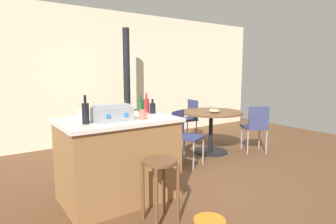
{
  "coord_description": "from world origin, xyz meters",
  "views": [
    {
      "loc": [
        -2.5,
        -2.84,
        1.46
      ],
      "look_at": [
        -0.28,
        0.35,
        0.9
      ],
      "focal_mm": 30.12,
      "sensor_mm": 36.0,
      "label": 1
    }
  ],
  "objects_px": {
    "bottle_0": "(141,106)",
    "bottle_4": "(125,110)",
    "cup_1": "(80,114)",
    "cup_2": "(97,112)",
    "cup_0": "(143,115)",
    "folding_chair_far": "(188,117)",
    "kitchen_island": "(118,158)",
    "bottle_1": "(147,105)",
    "folding_chair_left": "(185,133)",
    "wine_glass": "(211,105)",
    "dining_table": "(211,121)",
    "serving_bowl": "(214,111)",
    "toolbox": "(112,113)",
    "wooden_stool": "(160,177)",
    "folding_chair_near": "(256,125)",
    "wood_stove": "(128,118)",
    "bottle_3": "(86,113)",
    "bottle_2": "(153,108)"
  },
  "relations": [
    {
      "from": "kitchen_island",
      "to": "wine_glass",
      "type": "relative_size",
      "value": 8.98
    },
    {
      "from": "cup_0",
      "to": "cup_2",
      "type": "xyz_separation_m",
      "value": [
        -0.33,
        0.49,
        -0.0
      ]
    },
    {
      "from": "bottle_0",
      "to": "bottle_3",
      "type": "height_order",
      "value": "bottle_3"
    },
    {
      "from": "kitchen_island",
      "to": "cup_0",
      "type": "height_order",
      "value": "cup_0"
    },
    {
      "from": "bottle_4",
      "to": "cup_1",
      "type": "bearing_deg",
      "value": 157.18
    },
    {
      "from": "folding_chair_left",
      "to": "bottle_3",
      "type": "distance_m",
      "value": 1.94
    },
    {
      "from": "toolbox",
      "to": "wine_glass",
      "type": "bearing_deg",
      "value": 22.18
    },
    {
      "from": "folding_chair_far",
      "to": "cup_1",
      "type": "distance_m",
      "value": 3.04
    },
    {
      "from": "dining_table",
      "to": "wine_glass",
      "type": "height_order",
      "value": "wine_glass"
    },
    {
      "from": "cup_0",
      "to": "cup_1",
      "type": "distance_m",
      "value": 0.72
    },
    {
      "from": "bottle_2",
      "to": "kitchen_island",
      "type": "bearing_deg",
      "value": -170.29
    },
    {
      "from": "folding_chair_far",
      "to": "folding_chair_near",
      "type": "bearing_deg",
      "value": -70.03
    },
    {
      "from": "bottle_0",
      "to": "serving_bowl",
      "type": "distance_m",
      "value": 1.69
    },
    {
      "from": "folding_chair_near",
      "to": "toolbox",
      "type": "distance_m",
      "value": 3.01
    },
    {
      "from": "kitchen_island",
      "to": "bottle_1",
      "type": "xyz_separation_m",
      "value": [
        0.49,
        0.18,
        0.56
      ]
    },
    {
      "from": "kitchen_island",
      "to": "cup_2",
      "type": "height_order",
      "value": "cup_2"
    },
    {
      "from": "kitchen_island",
      "to": "dining_table",
      "type": "bearing_deg",
      "value": 19.33
    },
    {
      "from": "wooden_stool",
      "to": "cup_0",
      "type": "height_order",
      "value": "cup_0"
    },
    {
      "from": "folding_chair_far",
      "to": "bottle_4",
      "type": "relative_size",
      "value": 4.62
    },
    {
      "from": "cup_0",
      "to": "cup_2",
      "type": "height_order",
      "value": "cup_0"
    },
    {
      "from": "dining_table",
      "to": "bottle_3",
      "type": "height_order",
      "value": "bottle_3"
    },
    {
      "from": "bottle_2",
      "to": "wine_glass",
      "type": "xyz_separation_m",
      "value": [
        1.7,
        0.74,
        -0.15
      ]
    },
    {
      "from": "folding_chair_near",
      "to": "bottle_2",
      "type": "bearing_deg",
      "value": -175.13
    },
    {
      "from": "cup_2",
      "to": "serving_bowl",
      "type": "bearing_deg",
      "value": 8.84
    },
    {
      "from": "kitchen_island",
      "to": "wooden_stool",
      "type": "distance_m",
      "value": 0.73
    },
    {
      "from": "folding_chair_left",
      "to": "cup_2",
      "type": "xyz_separation_m",
      "value": [
        -1.49,
        -0.22,
        0.48
      ]
    },
    {
      "from": "folding_chair_far",
      "to": "cup_2",
      "type": "xyz_separation_m",
      "value": [
        -2.47,
        -1.36,
        0.47
      ]
    },
    {
      "from": "wood_stove",
      "to": "dining_table",
      "type": "bearing_deg",
      "value": -54.21
    },
    {
      "from": "dining_table",
      "to": "bottle_1",
      "type": "relative_size",
      "value": 4.48
    },
    {
      "from": "dining_table",
      "to": "cup_0",
      "type": "height_order",
      "value": "cup_0"
    },
    {
      "from": "folding_chair_far",
      "to": "wine_glass",
      "type": "bearing_deg",
      "value": -98.04
    },
    {
      "from": "wood_stove",
      "to": "folding_chair_far",
      "type": "bearing_deg",
      "value": -23.6
    },
    {
      "from": "bottle_4",
      "to": "cup_0",
      "type": "distance_m",
      "value": 0.3
    },
    {
      "from": "dining_table",
      "to": "folding_chair_far",
      "type": "relative_size",
      "value": 1.29
    },
    {
      "from": "folding_chair_left",
      "to": "wine_glass",
      "type": "bearing_deg",
      "value": 21.79
    },
    {
      "from": "bottle_0",
      "to": "bottle_4",
      "type": "height_order",
      "value": "bottle_0"
    },
    {
      "from": "cup_0",
      "to": "toolbox",
      "type": "bearing_deg",
      "value": 161.37
    },
    {
      "from": "dining_table",
      "to": "folding_chair_far",
      "type": "xyz_separation_m",
      "value": [
        0.16,
        0.86,
        -0.06
      ]
    },
    {
      "from": "cup_2",
      "to": "wine_glass",
      "type": "bearing_deg",
      "value": 13.61
    },
    {
      "from": "cup_1",
      "to": "wooden_stool",
      "type": "bearing_deg",
      "value": -65.85
    },
    {
      "from": "dining_table",
      "to": "cup_1",
      "type": "xyz_separation_m",
      "value": [
        -2.51,
        -0.5,
        0.41
      ]
    },
    {
      "from": "bottle_0",
      "to": "bottle_4",
      "type": "xyz_separation_m",
      "value": [
        -0.33,
        -0.22,
        -0.01
      ]
    },
    {
      "from": "dining_table",
      "to": "bottle_0",
      "type": "xyz_separation_m",
      "value": [
        -1.71,
        -0.48,
        0.45
      ]
    },
    {
      "from": "bottle_0",
      "to": "cup_1",
      "type": "height_order",
      "value": "bottle_0"
    },
    {
      "from": "folding_chair_near",
      "to": "bottle_1",
      "type": "bearing_deg",
      "value": -177.34
    },
    {
      "from": "cup_2",
      "to": "folding_chair_far",
      "type": "bearing_deg",
      "value": 28.88
    },
    {
      "from": "folding_chair_left",
      "to": "bottle_1",
      "type": "height_order",
      "value": "bottle_1"
    },
    {
      "from": "toolbox",
      "to": "cup_0",
      "type": "distance_m",
      "value": 0.33
    },
    {
      "from": "bottle_4",
      "to": "cup_1",
      "type": "xyz_separation_m",
      "value": [
        -0.47,
        0.2,
        -0.03
      ]
    },
    {
      "from": "cup_2",
      "to": "cup_0",
      "type": "bearing_deg",
      "value": -55.49
    }
  ]
}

